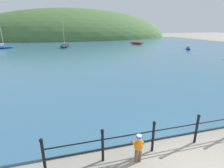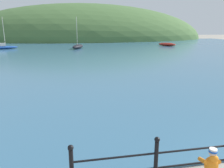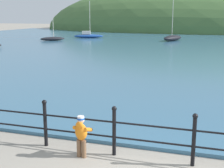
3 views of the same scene
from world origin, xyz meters
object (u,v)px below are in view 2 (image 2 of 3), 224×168
object	(u,v)px
child_in_coat	(211,165)
boat_far_left	(167,44)
boat_far_right	(78,46)
boat_mid_harbor	(4,47)

from	to	relation	value
child_in_coat	boat_far_left	xyz separation A→B (m)	(15.07, 35.68, -0.21)
child_in_coat	boat_far_right	bearing A→B (deg)	93.01
child_in_coat	boat_mid_harbor	world-z (taller)	boat_mid_harbor
boat_mid_harbor	boat_far_right	xyz separation A→B (m)	(11.81, -1.46, 0.03)
boat_mid_harbor	boat_far_right	distance (m)	11.90
boat_mid_harbor	boat_far_right	bearing A→B (deg)	-7.04
boat_far_right	child_in_coat	bearing A→B (deg)	-86.99
child_in_coat	boat_mid_harbor	bearing A→B (deg)	111.36
child_in_coat	boat_far_left	size ratio (longest dim) A/B	0.28
boat_far_left	boat_far_right	xyz separation A→B (m)	(-16.81, -2.49, 0.06)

